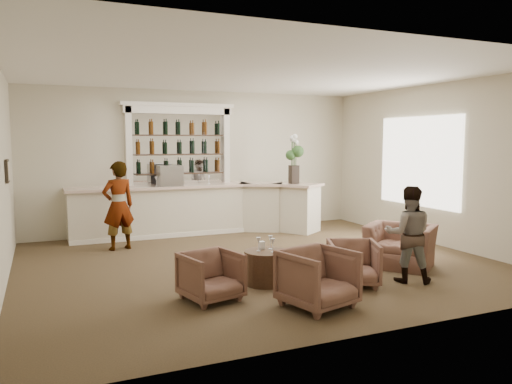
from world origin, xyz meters
The scene contains 19 objects.
ground centered at (0.00, 0.00, 0.00)m, with size 8.00×8.00×0.00m, color brown.
room_shell centered at (0.16, 0.71, 2.34)m, with size 8.04×7.02×3.32m.
bar_counter centered at (-0.16, 3.00, 0.57)m, with size 5.72×1.80×1.14m.
back_bar_alcove centered at (-0.50, 3.41, 2.03)m, with size 2.64×0.25×3.00m.
cocktail_table centered at (-0.40, -1.23, 0.25)m, with size 0.68×0.68×0.50m, color #462F1E.
sommelier centered at (-2.10, 2.05, 0.87)m, with size 0.64×0.42×1.75m, color gray.
guest centered at (1.62, -1.99, 0.73)m, with size 0.71×0.56×1.47m, color gray.
armchair_left centered at (-1.42, -1.66, 0.33)m, with size 0.71×0.73×0.66m, color brown.
armchair_center centered at (-0.24, -2.47, 0.38)m, with size 0.82×0.84×0.76m, color brown.
armchair_right centered at (0.75, -1.82, 0.33)m, with size 0.71×0.73×0.67m, color brown.
armchair_far centered at (2.14, -1.19, 0.36)m, with size 1.09×0.96×0.71m, color brown.
espresso_machine centered at (-0.85, 2.95, 1.37)m, with size 0.51×0.43×0.45m, color #B3B4B8.
flower_vase centered at (1.94, 2.36, 1.78)m, with size 0.30×0.30×1.14m.
wine_glass_bar_left centered at (-1.13, 3.03, 1.25)m, with size 0.07×0.07×0.21m, color white, non-canonical shape.
wine_glass_bar_right centered at (0.10, 3.08, 1.25)m, with size 0.07×0.07×0.21m, color white, non-canonical shape.
wine_glass_tbl_a centered at (-0.52, -1.20, 0.60)m, with size 0.07×0.07×0.21m, color white, non-canonical shape.
wine_glass_tbl_b centered at (-0.30, -1.15, 0.60)m, with size 0.07×0.07×0.21m, color white, non-canonical shape.
wine_glass_tbl_c centered at (-0.36, -1.36, 0.60)m, with size 0.07×0.07×0.21m, color white, non-canonical shape.
napkin_holder centered at (-0.42, -1.09, 0.56)m, with size 0.08×0.08×0.12m, color white.
Camera 1 is at (-3.46, -7.91, 2.16)m, focal length 35.00 mm.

